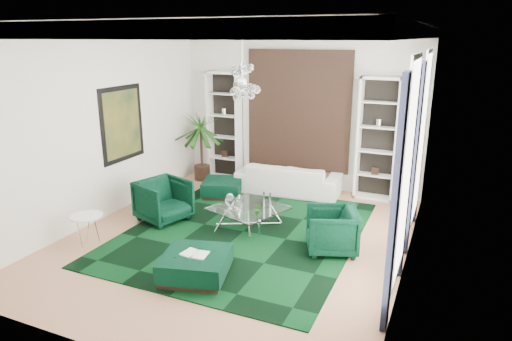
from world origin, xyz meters
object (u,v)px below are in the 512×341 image
at_px(sofa, 289,178).
at_px(ottoman_front, 196,266).
at_px(armchair_left, 163,201).
at_px(side_table, 88,230).
at_px(coffee_table, 249,218).
at_px(palm, 201,137).
at_px(armchair_right, 332,230).
at_px(ottoman_side, 222,188).

height_order(sofa, ottoman_front, sofa).
relative_size(armchair_left, ottoman_front, 0.94).
height_order(ottoman_front, side_table, side_table).
bearing_deg(ottoman_front, coffee_table, 91.36).
relative_size(ottoman_front, palm, 0.44).
height_order(coffee_table, side_table, side_table).
xyz_separation_m(coffee_table, side_table, (-2.35, -1.85, 0.06)).
xyz_separation_m(sofa, palm, (-2.45, 0.10, 0.79)).
xyz_separation_m(armchair_right, ottoman_front, (-1.70, -1.75, -0.19)).
bearing_deg(palm, ottoman_side, -40.82).
bearing_deg(armchair_left, armchair_right, -71.66).
xyz_separation_m(ottoman_side, palm, (-1.10, 0.95, 0.95)).
bearing_deg(sofa, coffee_table, 86.12).
bearing_deg(armchair_right, ottoman_side, -140.97).
bearing_deg(armchair_left, palm, 32.62).
height_order(sofa, coffee_table, sofa).
bearing_deg(coffee_table, armchair_right, -11.31).
xyz_separation_m(armchair_right, palm, (-4.20, 2.75, 0.75)).
relative_size(armchair_left, side_table, 1.66).
distance_m(sofa, armchair_left, 3.18).
relative_size(ottoman_front, side_table, 1.75).
bearing_deg(palm, side_table, -88.65).
bearing_deg(sofa, ottoman_front, 86.77).
height_order(ottoman_front, palm, palm).
bearing_deg(side_table, coffee_table, 38.21).
bearing_deg(side_table, sofa, 60.48).
height_order(sofa, side_table, sofa).
xyz_separation_m(armchair_left, coffee_table, (1.75, 0.35, -0.22)).
xyz_separation_m(sofa, ottoman_side, (-1.35, -0.85, -0.16)).
bearing_deg(ottoman_front, side_table, 174.05).
distance_m(armchair_left, palm, 2.93).
bearing_deg(ottoman_side, sofa, 32.20).
bearing_deg(sofa, armchair_right, 119.56).
height_order(armchair_left, palm, palm).
distance_m(armchair_right, ottoman_side, 3.59).
relative_size(armchair_left, coffee_table, 0.76).
bearing_deg(ottoman_front, ottoman_side, 111.52).
bearing_deg(ottoman_front, armchair_right, 45.83).
bearing_deg(side_table, armchair_right, 20.10).
xyz_separation_m(armchair_left, ottoman_front, (1.80, -1.75, -0.23)).
relative_size(sofa, ottoman_front, 2.47).
bearing_deg(ottoman_side, ottoman_front, -68.48).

